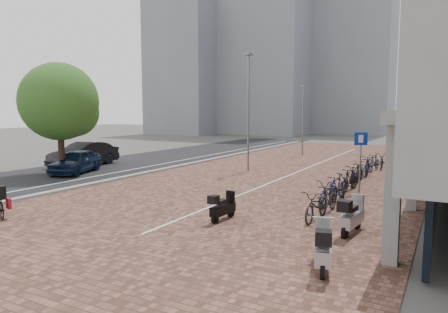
# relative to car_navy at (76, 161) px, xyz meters

# --- Properties ---
(ground) EXTENTS (140.00, 140.00, 0.00)m
(ground) POSITION_rel_car_navy_xyz_m (8.90, -4.51, -0.69)
(ground) COLOR #474442
(ground) RESTS_ON ground
(plaza_brick) EXTENTS (14.50, 42.00, 0.04)m
(plaza_brick) POSITION_rel_car_navy_xyz_m (10.90, 7.49, -0.68)
(plaza_brick) COLOR brown
(plaza_brick) RESTS_ON ground
(street_asphalt) EXTENTS (8.00, 50.00, 0.03)m
(street_asphalt) POSITION_rel_car_navy_xyz_m (-0.10, 7.49, -0.68)
(street_asphalt) COLOR black
(street_asphalt) RESTS_ON ground
(curb) EXTENTS (0.35, 42.00, 0.14)m
(curb) POSITION_rel_car_navy_xyz_m (3.80, 7.49, -0.62)
(curb) COLOR gray
(curb) RESTS_ON ground
(lane_line) EXTENTS (0.12, 44.00, 0.00)m
(lane_line) POSITION_rel_car_navy_xyz_m (1.90, 7.49, -0.67)
(lane_line) COLOR white
(lane_line) RESTS_ON street_asphalt
(parking_line) EXTENTS (0.10, 30.00, 0.00)m
(parking_line) POSITION_rel_car_navy_xyz_m (11.10, 7.49, -0.65)
(parking_line) COLOR white
(parking_line) RESTS_ON plaza_brick
(bg_towers) EXTENTS (33.00, 23.00, 32.00)m
(bg_towers) POSITION_rel_car_navy_xyz_m (-5.44, 44.43, 13.28)
(bg_towers) COLOR gray
(bg_towers) RESTS_ON ground
(car_navy) EXTENTS (2.91, 4.35, 1.37)m
(car_navy) POSITION_rel_car_navy_xyz_m (0.00, 0.00, 0.00)
(car_navy) COLOR #0E1A34
(car_navy) RESTS_ON ground
(car_dark) EXTENTS (1.78, 4.79, 1.56)m
(car_dark) POSITION_rel_car_navy_xyz_m (-1.99, 2.42, 0.09)
(car_dark) COLOR black
(car_dark) RESTS_ON ground
(scooter_front) EXTENTS (0.67, 1.67, 1.12)m
(scooter_front) POSITION_rel_car_navy_xyz_m (16.40, -4.48, -0.13)
(scooter_front) COLOR #A5A6AA
(scooter_front) RESTS_ON ground
(scooter_mid) EXTENTS (0.51, 1.39, 0.94)m
(scooter_mid) POSITION_rel_car_navy_xyz_m (12.40, -4.98, -0.22)
(scooter_mid) COLOR black
(scooter_mid) RESTS_ON ground
(scooter_back) EXTENTS (0.91, 1.68, 1.11)m
(scooter_back) POSITION_rel_car_navy_xyz_m (16.40, -7.58, -0.13)
(scooter_back) COLOR #B0B1B5
(scooter_back) RESTS_ON ground
(parking_sign) EXTENTS (0.52, 0.27, 2.66)m
(parking_sign) POSITION_rel_car_navy_xyz_m (15.42, 1.92, 1.12)
(parking_sign) COLOR slate
(parking_sign) RESTS_ON ground
(lamp_near) EXTENTS (0.12, 0.12, 6.80)m
(lamp_near) POSITION_rel_car_navy_xyz_m (8.42, 5.31, 2.71)
(lamp_near) COLOR slate
(lamp_near) RESTS_ON ground
(lamp_far) EXTENTS (0.12, 0.12, 5.54)m
(lamp_far) POSITION_rel_car_navy_xyz_m (8.40, 15.56, 2.08)
(lamp_far) COLOR gray
(lamp_far) RESTS_ON ground
(street_tree) EXTENTS (4.28, 4.28, 6.22)m
(street_tree) POSITION_rel_car_navy_xyz_m (-0.09, -0.69, 3.27)
(street_tree) COLOR #382619
(street_tree) RESTS_ON ground
(bike_row) EXTENTS (1.34, 15.82, 1.05)m
(bike_row) POSITION_rel_car_navy_xyz_m (14.95, 3.39, -0.17)
(bike_row) COLOR black
(bike_row) RESTS_ON ground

